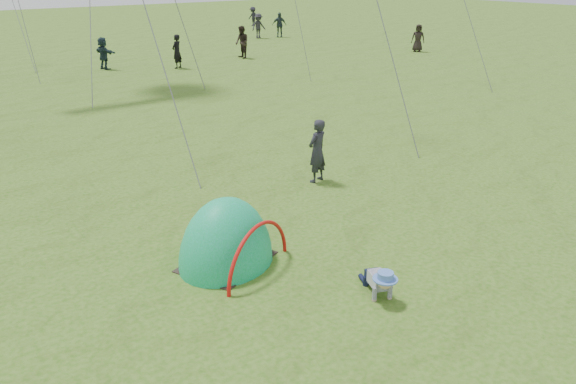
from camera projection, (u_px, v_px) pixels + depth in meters
ground at (403, 283)px, 9.50m from camera, size 140.00×140.00×0.00m
crawling_toddler at (380, 280)px, 9.04m from camera, size 0.75×0.87×0.56m
popup_tent at (227, 262)px, 10.17m from camera, size 2.37×2.20×2.47m
standing_adult at (317, 151)px, 13.66m from camera, size 0.65×0.51×1.57m
crowd_person_2 at (279, 25)px, 41.23m from camera, size 1.07×0.97×1.75m
crowd_person_3 at (259, 26)px, 40.61m from camera, size 1.12×0.65×1.72m
crowd_person_4 at (418, 38)px, 34.36m from camera, size 0.90×0.94×1.63m
crowd_person_9 at (253, 16)px, 48.86m from camera, size 0.73×1.10×1.59m
crowd_person_11 at (103, 53)px, 28.56m from camera, size 0.84×1.56×1.61m
crowd_person_12 at (177, 52)px, 28.79m from camera, size 0.74×0.67×1.70m
crowd_person_13 at (242, 42)px, 31.85m from camera, size 0.75×0.93×1.79m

